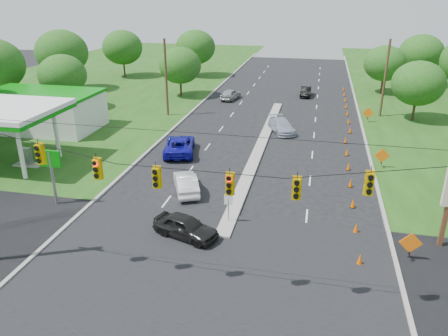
% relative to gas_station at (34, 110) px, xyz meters
% --- Properties ---
extents(ground, '(160.00, 160.00, 0.00)m').
position_rel_gas_station_xyz_m(ground, '(23.64, -20.24, -2.58)').
color(ground, black).
rests_on(ground, ground).
extents(cross_street, '(160.00, 14.00, 0.02)m').
position_rel_gas_station_xyz_m(cross_street, '(23.64, -20.24, -2.58)').
color(cross_street, black).
rests_on(cross_street, ground).
extents(curb_left, '(0.25, 110.00, 0.16)m').
position_rel_gas_station_xyz_m(curb_left, '(13.54, 9.76, -2.58)').
color(curb_left, gray).
rests_on(curb_left, ground).
extents(curb_right, '(0.25, 110.00, 0.16)m').
position_rel_gas_station_xyz_m(curb_right, '(33.74, 9.76, -2.58)').
color(curb_right, gray).
rests_on(curb_right, ground).
extents(median, '(1.00, 34.00, 0.18)m').
position_rel_gas_station_xyz_m(median, '(23.64, 0.76, -2.58)').
color(median, gray).
rests_on(median, ground).
extents(median_sign, '(0.55, 0.06, 2.05)m').
position_rel_gas_station_xyz_m(median_sign, '(23.64, -14.24, -1.11)').
color(median_sign, gray).
rests_on(median_sign, ground).
extents(signal_span, '(25.60, 0.32, 9.00)m').
position_rel_gas_station_xyz_m(signal_span, '(23.59, -21.24, 2.40)').
color(signal_span, '#422D1C').
rests_on(signal_span, ground).
extents(utility_pole_far_left, '(0.28, 0.28, 9.00)m').
position_rel_gas_station_xyz_m(utility_pole_far_left, '(11.14, 9.76, 1.92)').
color(utility_pole_far_left, '#422D1C').
rests_on(utility_pole_far_left, ground).
extents(utility_pole_far_right, '(0.28, 0.28, 9.00)m').
position_rel_gas_station_xyz_m(utility_pole_far_right, '(36.14, 14.76, 1.92)').
color(utility_pole_far_right, '#422D1C').
rests_on(utility_pole_far_right, ground).
extents(gas_station, '(18.40, 19.70, 5.20)m').
position_rel_gas_station_xyz_m(gas_station, '(0.00, 0.00, 0.00)').
color(gas_station, white).
rests_on(gas_station, ground).
extents(cone_0, '(0.32, 0.32, 0.70)m').
position_rel_gas_station_xyz_m(cone_0, '(31.73, -17.24, -2.23)').
color(cone_0, '#DF5500').
rests_on(cone_0, ground).
extents(cone_1, '(0.32, 0.32, 0.70)m').
position_rel_gas_station_xyz_m(cone_1, '(31.73, -13.74, -2.23)').
color(cone_1, '#DF5500').
rests_on(cone_1, ground).
extents(cone_2, '(0.32, 0.32, 0.70)m').
position_rel_gas_station_xyz_m(cone_2, '(31.73, -10.24, -2.23)').
color(cone_2, '#DF5500').
rests_on(cone_2, ground).
extents(cone_3, '(0.32, 0.32, 0.70)m').
position_rel_gas_station_xyz_m(cone_3, '(31.73, -6.74, -2.23)').
color(cone_3, '#DF5500').
rests_on(cone_3, ground).
extents(cone_4, '(0.32, 0.32, 0.70)m').
position_rel_gas_station_xyz_m(cone_4, '(31.73, -3.24, -2.23)').
color(cone_4, '#DF5500').
rests_on(cone_4, ground).
extents(cone_5, '(0.32, 0.32, 0.70)m').
position_rel_gas_station_xyz_m(cone_5, '(31.73, 0.26, -2.23)').
color(cone_5, '#DF5500').
rests_on(cone_5, ground).
extents(cone_6, '(0.32, 0.32, 0.70)m').
position_rel_gas_station_xyz_m(cone_6, '(31.73, 3.76, -2.23)').
color(cone_6, '#DF5500').
rests_on(cone_6, ground).
extents(cone_7, '(0.32, 0.32, 0.70)m').
position_rel_gas_station_xyz_m(cone_7, '(32.33, 7.26, -2.23)').
color(cone_7, '#DF5500').
rests_on(cone_7, ground).
extents(cone_8, '(0.32, 0.32, 0.70)m').
position_rel_gas_station_xyz_m(cone_8, '(32.33, 10.76, -2.23)').
color(cone_8, '#DF5500').
rests_on(cone_8, ground).
extents(cone_9, '(0.32, 0.32, 0.70)m').
position_rel_gas_station_xyz_m(cone_9, '(32.33, 14.26, -2.23)').
color(cone_9, '#DF5500').
rests_on(cone_9, ground).
extents(cone_10, '(0.32, 0.32, 0.70)m').
position_rel_gas_station_xyz_m(cone_10, '(32.33, 17.76, -2.23)').
color(cone_10, '#DF5500').
rests_on(cone_10, ground).
extents(cone_11, '(0.32, 0.32, 0.70)m').
position_rel_gas_station_xyz_m(cone_11, '(32.33, 21.26, -2.23)').
color(cone_11, '#DF5500').
rests_on(cone_11, ground).
extents(cone_12, '(0.32, 0.32, 0.70)m').
position_rel_gas_station_xyz_m(cone_12, '(32.33, 24.76, -2.23)').
color(cone_12, '#DF5500').
rests_on(cone_12, ground).
extents(cone_13, '(0.32, 0.32, 0.70)m').
position_rel_gas_station_xyz_m(cone_13, '(32.33, 28.26, -2.23)').
color(cone_13, '#DF5500').
rests_on(cone_13, ground).
extents(work_sign_0, '(1.27, 0.58, 1.37)m').
position_rel_gas_station_xyz_m(work_sign_0, '(34.44, -16.24, -1.48)').
color(work_sign_0, black).
rests_on(work_sign_0, ground).
extents(work_sign_1, '(1.27, 0.58, 1.37)m').
position_rel_gas_station_xyz_m(work_sign_1, '(34.44, -2.24, -1.48)').
color(work_sign_1, black).
rests_on(work_sign_1, ground).
extents(work_sign_2, '(1.27, 0.58, 1.37)m').
position_rel_gas_station_xyz_m(work_sign_2, '(34.44, 11.76, -1.48)').
color(work_sign_2, black).
rests_on(work_sign_2, ground).
extents(tree_2, '(5.88, 5.88, 6.86)m').
position_rel_gas_station_xyz_m(tree_2, '(-2.36, 9.76, 1.76)').
color(tree_2, black).
rests_on(tree_2, ground).
extents(tree_3, '(7.56, 7.56, 8.82)m').
position_rel_gas_station_xyz_m(tree_3, '(-8.36, 19.76, 3.00)').
color(tree_3, black).
rests_on(tree_3, ground).
extents(tree_4, '(6.72, 6.72, 7.84)m').
position_rel_gas_station_xyz_m(tree_4, '(-4.36, 31.76, 2.38)').
color(tree_4, black).
rests_on(tree_4, ground).
extents(tree_5, '(5.88, 5.88, 6.86)m').
position_rel_gas_station_xyz_m(tree_5, '(9.64, 19.76, 1.76)').
color(tree_5, black).
rests_on(tree_5, ground).
extents(tree_6, '(6.72, 6.72, 7.84)m').
position_rel_gas_station_xyz_m(tree_6, '(7.64, 34.76, 2.38)').
color(tree_6, black).
rests_on(tree_6, ground).
extents(tree_9, '(5.88, 5.88, 6.86)m').
position_rel_gas_station_xyz_m(tree_9, '(39.64, 13.76, 1.76)').
color(tree_9, black).
rests_on(tree_9, ground).
extents(tree_11, '(6.72, 6.72, 7.84)m').
position_rel_gas_station_xyz_m(tree_11, '(43.64, 34.76, 2.38)').
color(tree_11, black).
rests_on(tree_11, ground).
extents(tree_12, '(5.88, 5.88, 6.86)m').
position_rel_gas_station_xyz_m(tree_12, '(37.64, 27.76, 1.76)').
color(tree_12, black).
rests_on(tree_12, ground).
extents(black_sedan, '(4.53, 2.95, 1.43)m').
position_rel_gas_station_xyz_m(black_sedan, '(21.42, -16.51, -1.86)').
color(black_sedan, black).
rests_on(black_sedan, ground).
extents(white_sedan, '(3.19, 4.64, 1.45)m').
position_rel_gas_station_xyz_m(white_sedan, '(19.55, -10.29, -1.85)').
color(white_sedan, white).
rests_on(white_sedan, ground).
extents(blue_pickup, '(3.92, 6.19, 1.59)m').
position_rel_gas_station_xyz_m(blue_pickup, '(16.50, -2.36, -1.78)').
color(blue_pickup, '#1310A0').
rests_on(blue_pickup, ground).
extents(silver_car_far, '(3.70, 5.22, 1.40)m').
position_rel_gas_station_xyz_m(silver_car_far, '(25.17, 6.10, -1.87)').
color(silver_car_far, '#9EA5BC').
rests_on(silver_car_far, ground).
extents(silver_car_oncoming, '(2.52, 4.59, 1.48)m').
position_rel_gas_station_xyz_m(silver_car_oncoming, '(16.89, 19.40, -1.84)').
color(silver_car_oncoming, gray).
rests_on(silver_car_oncoming, ground).
extents(dark_car_receding, '(1.46, 4.08, 1.34)m').
position_rel_gas_station_xyz_m(dark_car_receding, '(26.95, 23.58, -1.91)').
color(dark_car_receding, black).
rests_on(dark_car_receding, ground).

